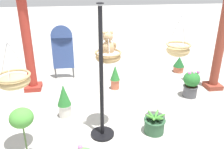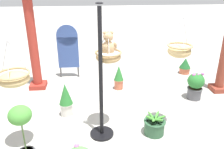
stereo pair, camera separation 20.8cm
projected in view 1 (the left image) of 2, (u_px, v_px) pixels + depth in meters
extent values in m
plane|color=#ADAAA3|center=(114.00, 130.00, 4.58)|extent=(40.00, 40.00, 0.00)
cylinder|color=black|center=(101.00, 78.00, 3.99)|extent=(0.07, 0.07, 2.34)
cylinder|color=black|center=(102.00, 134.00, 4.44)|extent=(0.44, 0.44, 0.04)
torus|color=black|center=(100.00, 3.00, 3.52)|extent=(0.12, 0.12, 0.02)
ellipsoid|color=tan|center=(108.00, 57.00, 4.13)|extent=(0.45, 0.45, 0.18)
torus|color=#97794E|center=(108.00, 53.00, 4.10)|extent=(0.47, 0.47, 0.04)
ellipsoid|color=silver|center=(108.00, 56.00, 4.12)|extent=(0.39, 0.39, 0.15)
cylinder|color=#B7B7BC|center=(113.00, 41.00, 4.08)|extent=(0.19, 0.12, 0.39)
cylinder|color=#B7B7BC|center=(102.00, 41.00, 4.06)|extent=(0.19, 0.12, 0.39)
cylinder|color=#B7B7BC|center=(109.00, 43.00, 3.93)|extent=(0.01, 0.22, 0.39)
torus|color=#B7B7BC|center=(108.00, 31.00, 3.95)|extent=(0.06, 0.06, 0.01)
ellipsoid|color=tan|center=(108.00, 48.00, 4.08)|extent=(0.22, 0.19, 0.26)
sphere|color=tan|center=(108.00, 37.00, 4.00)|extent=(0.19, 0.19, 0.17)
ellipsoid|color=tan|center=(107.00, 36.00, 4.06)|extent=(0.08, 0.07, 0.06)
sphere|color=black|center=(107.00, 36.00, 4.08)|extent=(0.02, 0.02, 0.02)
sphere|color=tan|center=(104.00, 33.00, 3.96)|extent=(0.07, 0.07, 0.07)
sphere|color=tan|center=(111.00, 32.00, 3.98)|extent=(0.07, 0.07, 0.07)
ellipsoid|color=tan|center=(101.00, 46.00, 4.07)|extent=(0.07, 0.13, 0.17)
ellipsoid|color=tan|center=(114.00, 46.00, 4.11)|extent=(0.07, 0.13, 0.17)
ellipsoid|color=tan|center=(104.00, 52.00, 4.19)|extent=(0.08, 0.15, 0.08)
ellipsoid|color=tan|center=(111.00, 52.00, 4.21)|extent=(0.08, 0.15, 0.08)
ellipsoid|color=tan|center=(14.00, 81.00, 3.55)|extent=(0.48, 0.48, 0.20)
torus|color=tan|center=(13.00, 76.00, 3.52)|extent=(0.51, 0.51, 0.04)
cylinder|color=#B7B7BC|center=(18.00, 58.00, 3.48)|extent=(0.21, 0.13, 0.52)
cylinder|color=#B7B7BC|center=(4.00, 58.00, 3.45)|extent=(0.21, 0.13, 0.52)
cylinder|color=#B7B7BC|center=(8.00, 62.00, 3.31)|extent=(0.01, 0.23, 0.52)
torus|color=#B7B7BC|center=(7.00, 42.00, 3.31)|extent=(0.06, 0.06, 0.01)
ellipsoid|color=tan|center=(178.00, 50.00, 4.16)|extent=(0.41, 0.41, 0.22)
torus|color=tan|center=(179.00, 45.00, 4.12)|extent=(0.43, 0.43, 0.04)
cylinder|color=#B7B7BC|center=(184.00, 30.00, 4.08)|extent=(0.18, 0.11, 0.50)
cylinder|color=#B7B7BC|center=(175.00, 30.00, 4.06)|extent=(0.18, 0.11, 0.50)
cylinder|color=#B7B7BC|center=(183.00, 32.00, 3.94)|extent=(0.01, 0.20, 0.50)
torus|color=#B7B7BC|center=(182.00, 16.00, 3.93)|extent=(0.06, 0.06, 0.01)
cylinder|color=#9E2D23|center=(27.00, 41.00, 5.72)|extent=(0.23, 0.23, 2.58)
cube|color=#9E2D23|center=(34.00, 87.00, 6.20)|extent=(0.41, 0.41, 0.12)
cylinder|color=brown|center=(221.00, 37.00, 5.76)|extent=(0.22, 0.22, 2.73)
cube|color=brown|center=(213.00, 86.00, 6.26)|extent=(0.39, 0.39, 0.12)
sphere|color=#D166B7|center=(80.00, 147.00, 3.49)|extent=(0.08, 0.08, 0.08)
cylinder|color=beige|center=(65.00, 110.00, 4.98)|extent=(0.26, 0.26, 0.28)
torus|color=#BCB7AE|center=(65.00, 105.00, 4.93)|extent=(0.29, 0.29, 0.03)
cylinder|color=#382819|center=(65.00, 105.00, 4.93)|extent=(0.23, 0.23, 0.03)
cone|color=#28702D|center=(64.00, 95.00, 4.84)|extent=(0.29, 0.29, 0.46)
cylinder|color=#4C4C51|center=(190.00, 91.00, 5.80)|extent=(0.33, 0.33, 0.28)
torus|color=#444449|center=(191.00, 86.00, 5.75)|extent=(0.36, 0.36, 0.03)
cylinder|color=#382819|center=(191.00, 87.00, 5.75)|extent=(0.29, 0.29, 0.03)
ellipsoid|color=#28702D|center=(192.00, 79.00, 5.67)|extent=(0.39, 0.39, 0.37)
sphere|color=#D166B7|center=(198.00, 72.00, 5.60)|extent=(0.07, 0.07, 0.07)
sphere|color=#D166B7|center=(191.00, 72.00, 5.65)|extent=(0.05, 0.05, 0.05)
sphere|color=#D166B7|center=(190.00, 73.00, 5.58)|extent=(0.08, 0.08, 0.08)
sphere|color=#D166B7|center=(194.00, 73.00, 5.56)|extent=(0.05, 0.05, 0.05)
cylinder|color=#4C6B38|center=(25.00, 141.00, 3.58)|extent=(0.02, 0.02, 0.53)
ellipsoid|color=#478E38|center=(21.00, 118.00, 3.43)|extent=(0.35, 0.35, 0.29)
cylinder|color=#BC6042|center=(178.00, 69.00, 7.30)|extent=(0.30, 0.30, 0.18)
torus|color=#A9573B|center=(179.00, 67.00, 7.27)|extent=(0.34, 0.34, 0.03)
cylinder|color=#382819|center=(179.00, 67.00, 7.27)|extent=(0.27, 0.27, 0.03)
cone|color=#1E5B28|center=(179.00, 62.00, 7.21)|extent=(0.33, 0.33, 0.30)
cylinder|color=#2D5638|center=(154.00, 126.00, 4.47)|extent=(0.38, 0.38, 0.28)
torus|color=#294E32|center=(155.00, 120.00, 4.42)|extent=(0.41, 0.41, 0.03)
cylinder|color=#382819|center=(155.00, 120.00, 4.43)|extent=(0.33, 0.33, 0.03)
ellipsoid|color=#478E38|center=(160.00, 116.00, 4.39)|extent=(0.22, 0.08, 0.14)
ellipsoid|color=#478E38|center=(157.00, 114.00, 4.47)|extent=(0.17, 0.21, 0.13)
ellipsoid|color=#478E38|center=(151.00, 115.00, 4.45)|extent=(0.16, 0.19, 0.17)
ellipsoid|color=#478E38|center=(150.00, 117.00, 4.38)|extent=(0.21, 0.05, 0.16)
ellipsoid|color=#478E38|center=(154.00, 119.00, 4.31)|extent=(0.15, 0.22, 0.14)
ellipsoid|color=#478E38|center=(159.00, 119.00, 4.32)|extent=(0.15, 0.21, 0.14)
cylinder|color=#BC6042|center=(115.00, 84.00, 6.20)|extent=(0.23, 0.23, 0.26)
torus|color=#A9573B|center=(115.00, 80.00, 6.16)|extent=(0.26, 0.26, 0.03)
cylinder|color=#382819|center=(115.00, 80.00, 6.16)|extent=(0.20, 0.20, 0.03)
cone|color=#28702D|center=(115.00, 73.00, 6.08)|extent=(0.25, 0.25, 0.39)
cube|color=#334C8C|center=(63.00, 53.00, 6.61)|extent=(0.59, 0.06, 0.89)
cylinder|color=#334C8C|center=(61.00, 36.00, 6.42)|extent=(0.59, 0.06, 0.59)
cylinder|color=#4C4C4C|center=(56.00, 73.00, 6.82)|extent=(0.05, 0.05, 0.30)
cylinder|color=#4C4C4C|center=(73.00, 73.00, 6.87)|extent=(0.05, 0.05, 0.30)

